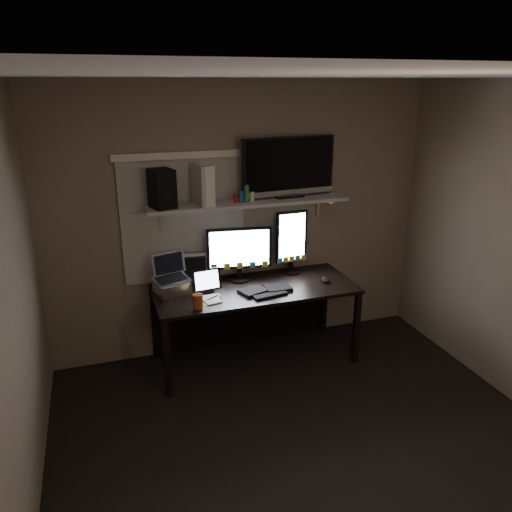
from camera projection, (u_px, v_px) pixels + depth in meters
name	position (u px, v px, depth m)	size (l,w,h in m)	color
floor	(320.00, 462.00, 3.43)	(3.60, 3.60, 0.00)	black
ceiling	(340.00, 75.00, 2.60)	(3.60, 3.60, 0.00)	silver
back_wall	(243.00, 221.00, 4.63)	(3.60, 3.60, 0.00)	#6F6250
left_wall	(1.00, 341.00, 2.48)	(3.60, 3.60, 0.00)	#6F6250
window_blinds	(184.00, 221.00, 4.43)	(1.10, 0.02, 1.10)	beige
desk	(251.00, 300.00, 4.63)	(1.80, 0.75, 0.73)	black
wall_shelf	(248.00, 202.00, 4.40)	(1.80, 0.35, 0.03)	#B4B4AF
monitor_landscape	(239.00, 254.00, 4.54)	(0.59, 0.06, 0.52)	black
monitor_portrait	(291.00, 242.00, 4.71)	(0.31, 0.06, 0.62)	black
keyboard	(266.00, 289.00, 4.38)	(0.47, 0.18, 0.03)	black
mouse	(325.00, 280.00, 4.57)	(0.08, 0.12, 0.04)	black
notepad	(211.00, 300.00, 4.20)	(0.14, 0.19, 0.01)	silver
tablet	(207.00, 281.00, 4.31)	(0.25, 0.10, 0.22)	black
file_sorter	(193.00, 269.00, 4.51)	(0.22, 0.10, 0.28)	black
laptop	(171.00, 276.00, 4.27)	(0.30, 0.24, 0.34)	#B6B5BA
cup	(198.00, 301.00, 4.03)	(0.08, 0.08, 0.12)	brown
sticky_notes	(209.00, 299.00, 4.21)	(0.29, 0.21, 0.00)	#EFEC41
tv	(288.00, 167.00, 4.45)	(0.89, 0.16, 0.53)	black
game_console	(203.00, 184.00, 4.22)	(0.09, 0.28, 0.34)	silver
speaker	(162.00, 189.00, 4.09)	(0.18, 0.21, 0.32)	black
bottles	(244.00, 193.00, 4.31)	(0.24, 0.06, 0.16)	#A50F0C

